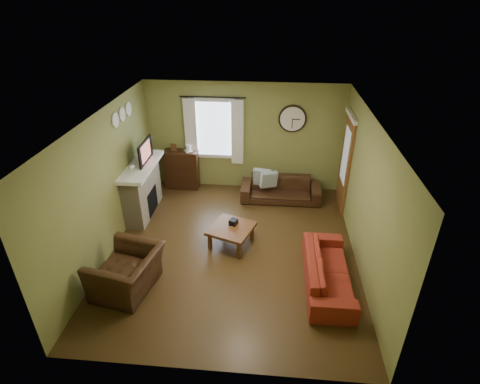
# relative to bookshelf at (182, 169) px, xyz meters

# --- Properties ---
(floor) EXTENTS (4.60, 5.20, 0.00)m
(floor) POSITION_rel_bookshelf_xyz_m (1.52, -2.41, -0.49)
(floor) COLOR #412D14
(floor) RESTS_ON ground
(ceiling) EXTENTS (4.60, 5.20, 0.00)m
(ceiling) POSITION_rel_bookshelf_xyz_m (1.52, -2.41, 2.11)
(ceiling) COLOR white
(ceiling) RESTS_ON ground
(wall_left) EXTENTS (0.00, 5.20, 2.60)m
(wall_left) POSITION_rel_bookshelf_xyz_m (-0.78, -2.41, 0.81)
(wall_left) COLOR olive
(wall_left) RESTS_ON ground
(wall_right) EXTENTS (0.00, 5.20, 2.60)m
(wall_right) POSITION_rel_bookshelf_xyz_m (3.82, -2.41, 0.81)
(wall_right) COLOR olive
(wall_right) RESTS_ON ground
(wall_back) EXTENTS (4.60, 0.00, 2.60)m
(wall_back) POSITION_rel_bookshelf_xyz_m (1.52, 0.19, 0.81)
(wall_back) COLOR olive
(wall_back) RESTS_ON ground
(wall_front) EXTENTS (4.60, 0.00, 2.60)m
(wall_front) POSITION_rel_bookshelf_xyz_m (1.52, -5.01, 0.81)
(wall_front) COLOR olive
(wall_front) RESTS_ON ground
(fireplace) EXTENTS (0.40, 1.40, 1.10)m
(fireplace) POSITION_rel_bookshelf_xyz_m (-0.58, -1.26, 0.06)
(fireplace) COLOR tan
(fireplace) RESTS_ON floor
(firebox) EXTENTS (0.04, 0.60, 0.55)m
(firebox) POSITION_rel_bookshelf_xyz_m (-0.39, -1.26, -0.19)
(firebox) COLOR black
(firebox) RESTS_ON fireplace
(mantel) EXTENTS (0.58, 1.60, 0.08)m
(mantel) POSITION_rel_bookshelf_xyz_m (-0.55, -1.26, 0.65)
(mantel) COLOR white
(mantel) RESTS_ON fireplace
(tv) EXTENTS (0.08, 0.60, 0.35)m
(tv) POSITION_rel_bookshelf_xyz_m (-0.53, -1.11, 0.87)
(tv) COLOR black
(tv) RESTS_ON mantel
(tv_screen) EXTENTS (0.02, 0.62, 0.36)m
(tv_screen) POSITION_rel_bookshelf_xyz_m (-0.45, -1.11, 0.92)
(tv_screen) COLOR #994C3F
(tv_screen) RESTS_ON mantel
(medallion_left) EXTENTS (0.28, 0.28, 0.03)m
(medallion_left) POSITION_rel_bookshelf_xyz_m (-0.76, -1.61, 1.76)
(medallion_left) COLOR white
(medallion_left) RESTS_ON wall_left
(medallion_mid) EXTENTS (0.28, 0.28, 0.03)m
(medallion_mid) POSITION_rel_bookshelf_xyz_m (-0.76, -1.26, 1.76)
(medallion_mid) COLOR white
(medallion_mid) RESTS_ON wall_left
(medallion_right) EXTENTS (0.28, 0.28, 0.03)m
(medallion_right) POSITION_rel_bookshelf_xyz_m (-0.76, -0.91, 1.76)
(medallion_right) COLOR white
(medallion_right) RESTS_ON wall_left
(window_pane) EXTENTS (1.00, 0.02, 1.30)m
(window_pane) POSITION_rel_bookshelf_xyz_m (0.82, 0.17, 1.01)
(window_pane) COLOR silver
(window_pane) RESTS_ON wall_back
(curtain_rod) EXTENTS (0.03, 0.03, 1.50)m
(curtain_rod) POSITION_rel_bookshelf_xyz_m (0.82, 0.07, 1.78)
(curtain_rod) COLOR black
(curtain_rod) RESTS_ON wall_back
(curtain_left) EXTENTS (0.28, 0.04, 1.55)m
(curtain_left) POSITION_rel_bookshelf_xyz_m (0.27, 0.07, 0.96)
(curtain_left) COLOR white
(curtain_left) RESTS_ON wall_back
(curtain_right) EXTENTS (0.28, 0.04, 1.55)m
(curtain_right) POSITION_rel_bookshelf_xyz_m (1.37, 0.07, 0.96)
(curtain_right) COLOR white
(curtain_right) RESTS_ON wall_back
(wall_clock) EXTENTS (0.64, 0.06, 0.64)m
(wall_clock) POSITION_rel_bookshelf_xyz_m (2.62, 0.14, 1.31)
(wall_clock) COLOR white
(wall_clock) RESTS_ON wall_back
(door) EXTENTS (0.05, 0.90, 2.10)m
(door) POSITION_rel_bookshelf_xyz_m (3.79, -0.56, 0.56)
(door) COLOR brown
(door) RESTS_ON floor
(bookshelf) EXTENTS (0.82, 0.35, 0.97)m
(bookshelf) POSITION_rel_bookshelf_xyz_m (0.00, 0.00, 0.00)
(bookshelf) COLOR black
(bookshelf) RESTS_ON floor
(book) EXTENTS (0.26, 0.28, 0.02)m
(book) POSITION_rel_bookshelf_xyz_m (0.12, -0.03, 0.47)
(book) COLOR brown
(book) RESTS_ON bookshelf
(sofa_brown) EXTENTS (1.84, 0.72, 0.54)m
(sofa_brown) POSITION_rel_bookshelf_xyz_m (2.43, -0.40, -0.22)
(sofa_brown) COLOR #321D10
(sofa_brown) RESTS_ON floor
(pillow_left) EXTENTS (0.42, 0.19, 0.41)m
(pillow_left) POSITION_rel_bookshelf_xyz_m (1.99, -0.36, 0.06)
(pillow_left) COLOR #8E9DA2
(pillow_left) RESTS_ON sofa_brown
(pillow_right) EXTENTS (0.40, 0.24, 0.38)m
(pillow_right) POSITION_rel_bookshelf_xyz_m (2.14, -0.48, 0.06)
(pillow_right) COLOR #8E9DA2
(pillow_right) RESTS_ON sofa_brown
(sofa_red) EXTENTS (0.73, 1.88, 0.55)m
(sofa_red) POSITION_rel_bookshelf_xyz_m (3.21, -3.18, -0.21)
(sofa_red) COLOR maroon
(sofa_red) RESTS_ON floor
(armchair) EXTENTS (1.15, 1.26, 0.71)m
(armchair) POSITION_rel_bookshelf_xyz_m (-0.10, -3.60, -0.13)
(armchair) COLOR #321D10
(armchair) RESTS_ON floor
(coffee_table) EXTENTS (0.98, 0.98, 0.41)m
(coffee_table) POSITION_rel_bookshelf_xyz_m (1.47, -2.26, -0.28)
(coffee_table) COLOR brown
(coffee_table) RESTS_ON floor
(tissue_box) EXTENTS (0.19, 0.19, 0.11)m
(tissue_box) POSITION_rel_bookshelf_xyz_m (1.51, -2.16, -0.09)
(tissue_box) COLOR black
(tissue_box) RESTS_ON coffee_table
(wine_glass_a) EXTENTS (0.08, 0.08, 0.21)m
(wine_glass_a) POSITION_rel_bookshelf_xyz_m (-0.53, -1.77, 0.80)
(wine_glass_a) COLOR white
(wine_glass_a) RESTS_ON mantel
(wine_glass_b) EXTENTS (0.06, 0.06, 0.18)m
(wine_glass_b) POSITION_rel_bookshelf_xyz_m (-0.53, -1.67, 0.78)
(wine_glass_b) COLOR white
(wine_glass_b) RESTS_ON mantel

